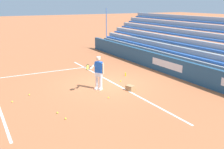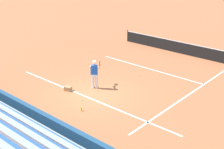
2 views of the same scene
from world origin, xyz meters
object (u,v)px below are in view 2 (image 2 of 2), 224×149
(tennis_ball_by_box, at_px, (140,69))
(tennis_ball_far_right, at_px, (103,67))
(ball_box_cardboard, at_px, (68,89))
(tennis_ball_near_player, at_px, (82,100))
(water_bottle, at_px, (81,109))
(tennis_player, at_px, (95,74))
(tennis_ball_on_baseline, at_px, (139,75))
(tennis_ball_midcourt, at_px, (81,81))
(tennis_ball_far_left, at_px, (95,66))
(tennis_net, at_px, (182,48))

(tennis_ball_by_box, xyz_separation_m, tennis_ball_far_right, (-2.18, -1.40, 0.00))
(ball_box_cardboard, relative_size, tennis_ball_near_player, 6.06)
(tennis_ball_far_right, height_order, water_bottle, water_bottle)
(ball_box_cardboard, distance_m, tennis_ball_near_player, 1.61)
(tennis_player, xyz_separation_m, ball_box_cardboard, (-0.92, -1.33, -0.76))
(tennis_ball_by_box, height_order, water_bottle, water_bottle)
(tennis_ball_on_baseline, height_order, tennis_ball_near_player, same)
(tennis_ball_near_player, height_order, tennis_ball_midcourt, same)
(tennis_ball_far_right, bearing_deg, tennis_player, -55.39)
(tennis_ball_midcourt, bearing_deg, tennis_ball_far_left, 116.04)
(tennis_ball_midcourt, distance_m, water_bottle, 3.93)
(tennis_ball_far_left, xyz_separation_m, tennis_net, (3.23, 6.59, 0.46))
(ball_box_cardboard, distance_m, tennis_ball_on_baseline, 4.98)
(tennis_net, bearing_deg, tennis_ball_midcourt, -102.38)
(water_bottle, bearing_deg, tennis_ball_far_left, 128.03)
(ball_box_cardboard, xyz_separation_m, tennis_ball_near_player, (1.56, -0.37, -0.10))
(ball_box_cardboard, bearing_deg, tennis_net, 81.73)
(tennis_player, distance_m, tennis_ball_by_box, 4.30)
(ball_box_cardboard, bearing_deg, tennis_ball_on_baseline, 69.65)
(tennis_player, relative_size, ball_box_cardboard, 4.29)
(ball_box_cardboard, xyz_separation_m, tennis_ball_far_left, (-1.69, 4.03, -0.10))
(water_bottle, bearing_deg, tennis_ball_far_right, 122.55)
(tennis_ball_near_player, distance_m, tennis_net, 10.99)
(tennis_ball_near_player, bearing_deg, tennis_ball_far_left, 126.53)
(tennis_ball_on_baseline, bearing_deg, tennis_ball_far_left, -169.41)
(tennis_ball_midcourt, bearing_deg, water_bottle, -43.42)
(tennis_ball_by_box, relative_size, tennis_net, 0.01)
(tennis_player, relative_size, water_bottle, 7.80)
(tennis_player, xyz_separation_m, tennis_ball_by_box, (0.25, 4.20, -0.86))
(ball_box_cardboard, relative_size, tennis_ball_by_box, 6.06)
(tennis_ball_far_left, relative_size, tennis_ball_near_player, 1.00)
(tennis_ball_on_baseline, height_order, tennis_net, tennis_net)
(tennis_ball_on_baseline, bearing_deg, tennis_net, 91.80)
(tennis_player, distance_m, tennis_ball_near_player, 2.01)
(tennis_ball_near_player, distance_m, water_bottle, 1.18)
(tennis_ball_midcourt, xyz_separation_m, water_bottle, (2.85, -2.70, 0.08))
(tennis_ball_near_player, relative_size, tennis_net, 0.01)
(ball_box_cardboard, xyz_separation_m, water_bottle, (2.40, -1.20, -0.02))
(tennis_player, relative_size, tennis_net, 0.15)
(tennis_player, distance_m, tennis_ball_on_baseline, 3.53)
(tennis_ball_by_box, xyz_separation_m, tennis_ball_far_left, (-2.86, -1.51, 0.00))
(ball_box_cardboard, xyz_separation_m, tennis_net, (1.54, 10.61, 0.36))
(water_bottle, bearing_deg, tennis_ball_near_player, 135.02)
(water_bottle, bearing_deg, tennis_ball_on_baseline, 96.49)
(tennis_player, relative_size, tennis_ball_midcourt, 25.98)
(tennis_player, bearing_deg, tennis_ball_near_player, -69.41)
(tennis_ball_on_baseline, xyz_separation_m, water_bottle, (0.67, -5.86, 0.08))
(tennis_ball_near_player, height_order, tennis_ball_far_right, same)
(tennis_ball_far_left, xyz_separation_m, tennis_ball_midcourt, (1.23, -2.52, 0.00))
(tennis_net, bearing_deg, tennis_ball_near_player, -89.90)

